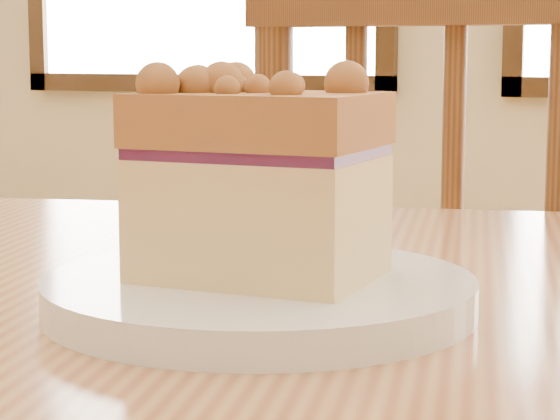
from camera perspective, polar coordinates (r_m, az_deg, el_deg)
cafe_chair_main at (r=1.24m, az=10.49°, el=-10.29°), size 0.45×0.45×0.99m
plate at (r=0.59m, az=-1.07°, el=-4.51°), size 0.23×0.23×0.02m
cake_slice at (r=0.58m, az=-1.12°, el=1.86°), size 0.14×0.10×0.12m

